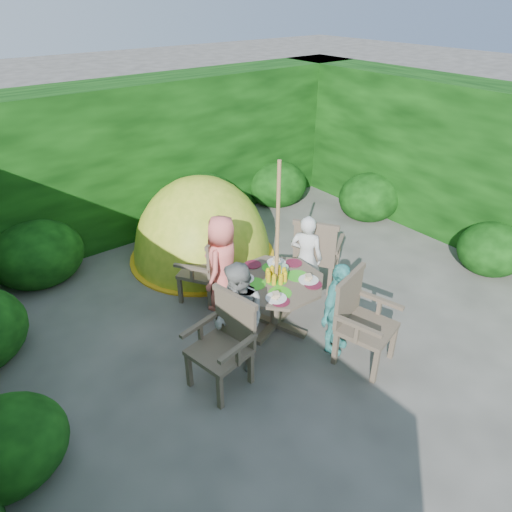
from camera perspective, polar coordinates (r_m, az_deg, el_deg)
ground at (r=5.85m, az=5.82°, el=-9.51°), size 60.00×60.00×0.00m
hedge_enclosure at (r=6.05m, az=-2.19°, el=6.12°), size 9.00×9.00×2.50m
patio_table at (r=5.59m, az=2.53°, el=-3.92°), size 1.55×1.55×0.84m
parasol_pole at (r=5.32m, az=2.64°, el=0.59°), size 0.06×0.06×2.20m
garden_chair_right at (r=6.42m, az=7.57°, el=0.49°), size 0.81×0.84×1.06m
garden_chair_left at (r=4.89m, az=-3.91°, el=-10.60°), size 0.65×0.70×1.01m
garden_chair_back at (r=6.17m, az=-6.26°, el=-1.39°), size 0.75×0.73×0.95m
garden_chair_front at (r=5.27m, az=12.92°, el=-7.69°), size 0.75×0.70×1.05m
child_right at (r=6.18m, az=6.25°, el=-0.20°), size 0.49×0.53×1.22m
child_left at (r=5.00m, az=-2.12°, el=-7.73°), size 0.51×0.64×1.31m
child_back at (r=5.92m, az=-4.18°, el=-0.97°), size 0.78×0.71×1.34m
child_front at (r=5.32m, az=10.04°, el=-6.52°), size 0.75×0.50×1.18m
dome_tent at (r=7.43m, az=-6.57°, el=0.01°), size 2.51×2.51×2.64m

